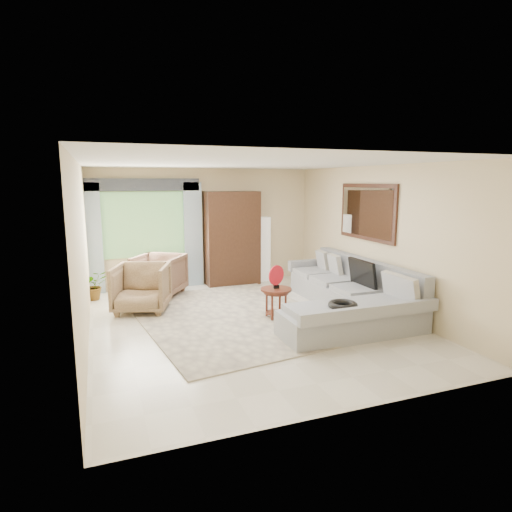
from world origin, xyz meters
name	(u,v)px	position (x,y,z in m)	size (l,w,h in m)	color
ground	(249,322)	(0.00, 0.00, 0.00)	(6.00, 6.00, 0.00)	silver
area_rug	(232,316)	(-0.18, 0.38, 0.01)	(3.00, 4.00, 0.02)	#BDB195
sectional_sofa	(348,298)	(1.78, -0.18, 0.28)	(2.30, 3.46, 0.90)	#A1A2A9
tv_screen	(362,273)	(2.05, -0.19, 0.72)	(0.06, 0.74, 0.48)	black
garden_hose	(343,305)	(1.00, -1.26, 0.55)	(0.43, 0.43, 0.09)	black
coffee_table	(276,303)	(0.50, 0.03, 0.28)	(0.53, 0.53, 0.53)	#431E12
red_disc	(276,275)	(0.50, 0.03, 0.76)	(0.34, 0.34, 0.03)	red
armchair_left	(142,288)	(-1.60, 1.27, 0.43)	(0.92, 0.95, 0.86)	#A08157
armchair_right	(159,275)	(-1.15, 2.30, 0.42)	(0.90, 0.93, 0.84)	brown
potted_plant	(94,285)	(-2.43, 2.40, 0.29)	(0.52, 0.45, 0.58)	#999999
armoire	(232,238)	(0.55, 2.72, 1.05)	(1.20, 0.55, 2.10)	#321B10
floor_lamp	(264,249)	(1.35, 2.78, 0.75)	(0.24, 0.24, 1.50)	silver
window	(144,225)	(-1.35, 2.97, 1.40)	(1.80, 0.04, 1.40)	#669E59
curtain_left	(92,239)	(-2.40, 2.88, 1.15)	(0.40, 0.08, 2.30)	#9EB7CC
curtain_right	(193,235)	(-0.30, 2.88, 1.15)	(0.40, 0.08, 2.30)	#9EB7CC
valance	(142,185)	(-1.35, 2.90, 2.25)	(2.40, 0.12, 0.26)	#1E232D
wall_mirror	(367,212)	(2.46, 0.35, 1.75)	(0.05, 1.70, 1.05)	black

